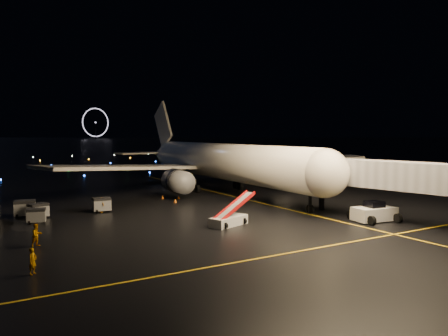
{
  "coord_description": "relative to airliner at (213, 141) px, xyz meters",
  "views": [
    {
      "loc": [
        -22.4,
        -36.63,
        9.5
      ],
      "look_at": [
        6.38,
        12.0,
        5.0
      ],
      "focal_mm": 35.0,
      "sensor_mm": 36.0,
      "label": 1
    }
  ],
  "objects": [
    {
      "name": "lane_centre",
      "position": [
        -1.37,
        -12.39,
        -8.13
      ],
      "size": [
        0.25,
        80.0,
        0.02
      ],
      "primitive_type": "cube",
      "color": "gold",
      "rests_on": "ground"
    },
    {
      "name": "ferris_wheel",
      "position": [
        156.63,
        692.61,
        17.86
      ],
      "size": [
        49.33,
        16.8,
        52.0
      ],
      "primitive_type": null,
      "rotation": [
        0.0,
        0.0,
        0.26
      ],
      "color": "black",
      "rests_on": "ground"
    },
    {
      "name": "baggage_cart_2",
      "position": [
        -29.11,
        -11.9,
        -7.3
      ],
      "size": [
        2.34,
        1.98,
        1.68
      ],
      "primitive_type": "cube",
      "rotation": [
        0.0,
        0.0,
        0.35
      ],
      "color": "gray",
      "rests_on": "ground"
    },
    {
      "name": "belt_loader",
      "position": [
        -12.74,
        -26.05,
        -6.59
      ],
      "size": [
        6.6,
        3.75,
        3.09
      ],
      "primitive_type": null,
      "rotation": [
        0.0,
        0.0,
        0.34
      ],
      "color": "silver",
      "rests_on": "ground"
    },
    {
      "name": "taxiway_lights",
      "position": [
        -13.37,
        78.61,
        -7.96
      ],
      "size": [
        164.0,
        92.0,
        0.36
      ],
      "primitive_type": null,
      "color": "black",
      "rests_on": "ground"
    },
    {
      "name": "baggage_cart_0",
      "position": [
        -21.93,
        -11.5,
        -7.27
      ],
      "size": [
        2.1,
        1.5,
        1.75
      ],
      "primitive_type": "cube",
      "rotation": [
        0.0,
        0.0,
        -0.03
      ],
      "color": "gray",
      "rests_on": "ground"
    },
    {
      "name": "crew_b",
      "position": [
        -30.95,
        -24.94,
        -7.18
      ],
      "size": [
        1.17,
        1.07,
        1.93
      ],
      "primitive_type": "imported",
      "rotation": [
        0.0,
        0.0,
        0.47
      ],
      "color": "orange",
      "rests_on": "ground"
    },
    {
      "name": "baggage_cart_1",
      "position": [
        -30.27,
        -10.16,
        -7.19
      ],
      "size": [
        2.46,
        1.91,
        1.9
      ],
      "primitive_type": "cube",
      "rotation": [
        0.0,
        0.0,
        -0.17
      ],
      "color": "gray",
      "rests_on": "ground"
    },
    {
      "name": "lane_cross",
      "position": [
        -18.37,
        -37.39,
        -8.13
      ],
      "size": [
        60.0,
        0.25,
        0.02
      ],
      "primitive_type": "cube",
      "color": "gold",
      "rests_on": "ground"
    },
    {
      "name": "pushback_tug",
      "position": [
        2.0,
        -32.14,
        -7.04
      ],
      "size": [
        4.9,
        3.02,
        2.2
      ],
      "primitive_type": "cube",
      "rotation": [
        0.0,
        0.0,
        -0.14
      ],
      "color": "silver",
      "rests_on": "ground"
    },
    {
      "name": "safety_cone_2",
      "position": [
        -11.46,
        -5.44,
        -7.89
      ],
      "size": [
        0.5,
        0.5,
        0.5
      ],
      "primitive_type": "cone",
      "rotation": [
        0.0,
        0.0,
        0.16
      ],
      "color": "orange",
      "rests_on": "ground"
    },
    {
      "name": "baggage_cart_3",
      "position": [
        -29.65,
        -14.63,
        -7.36
      ],
      "size": [
        2.1,
        1.69,
        1.56
      ],
      "primitive_type": "cube",
      "rotation": [
        0.0,
        0.0,
        -0.24
      ],
      "color": "gray",
      "rests_on": "ground"
    },
    {
      "name": "safety_cone_1",
      "position": [
        -9.4,
        -6.5,
        -7.92
      ],
      "size": [
        0.42,
        0.42,
        0.45
      ],
      "primitive_type": "cone",
      "rotation": [
        0.0,
        0.0,
        -0.07
      ],
      "color": "orange",
      "rests_on": "ground"
    },
    {
      "name": "crew_c",
      "position": [
        -22.07,
        -11.87,
        -7.25
      ],
      "size": [
        0.72,
        1.12,
        1.78
      ],
      "primitive_type": "imported",
      "rotation": [
        0.0,
        0.0,
        -1.27
      ],
      "color": "orange",
      "rests_on": "ground"
    },
    {
      "name": "airliner",
      "position": [
        0.0,
        0.0,
        0.0
      ],
      "size": [
        58.89,
        56.1,
        16.28
      ],
      "primitive_type": null,
      "rotation": [
        0.0,
        0.0,
        -0.03
      ],
      "color": "silver",
      "rests_on": "ground"
    },
    {
      "name": "ground",
      "position": [
        -13.37,
        272.61,
        -8.14
      ],
      "size": [
        2000.0,
        2000.0,
        0.0
      ],
      "primitive_type": "plane",
      "color": "black",
      "rests_on": "ground"
    },
    {
      "name": "crew_a",
      "position": [
        -32.22,
        -32.69,
        -7.23
      ],
      "size": [
        0.78,
        0.78,
        1.83
      ],
      "primitive_type": "imported",
      "rotation": [
        0.0,
        0.0,
        0.79
      ],
      "color": "orange",
      "rests_on": "ground"
    },
    {
      "name": "safety_cone_0",
      "position": [
        -11.24,
        -9.38,
        -7.9
      ],
      "size": [
        0.53,
        0.53,
        0.49
      ],
      "primitive_type": "cone",
      "rotation": [
        0.0,
        0.0,
        -0.28
      ],
      "color": "orange",
      "rests_on": "ground"
    }
  ]
}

